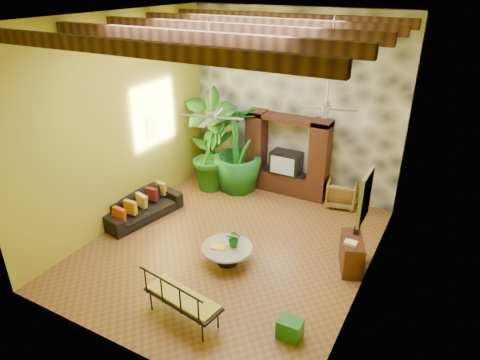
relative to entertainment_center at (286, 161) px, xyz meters
The scene contains 23 objects.
ground 3.28m from the entertainment_center, 90.00° to the right, with size 7.00×7.00×0.00m, color brown.
ceiling 5.11m from the entertainment_center, 90.00° to the right, with size 6.00×7.00×0.02m, color silver.
back_wall 1.58m from the entertainment_center, 90.00° to the left, with size 6.00×0.02×5.00m, color gold.
left_wall 4.60m from the entertainment_center, 133.73° to the right, with size 0.02×7.00×5.00m, color gold.
right_wall 4.60m from the entertainment_center, 46.27° to the right, with size 0.02×7.00×5.00m, color gold.
stone_accent_wall 1.56m from the entertainment_center, 90.00° to the left, with size 5.98×0.10×4.98m, color #34363B.
ceiling_beams 4.94m from the entertainment_center, 90.00° to the right, with size 5.95×5.36×0.22m.
entertainment_center is the anchor object (origin of this frame).
ceiling_fan_front 4.30m from the entertainment_center, 93.24° to the right, with size 1.28×1.28×1.86m.
ceiling_fan_back 3.50m from the entertainment_center, 50.43° to the right, with size 1.28×1.28×1.86m.
wall_art_mask 3.82m from the entertainment_center, 144.18° to the right, with size 0.06×0.32×0.55m, color gold.
wall_art_painting 4.95m from the entertainment_center, 51.61° to the right, with size 0.06×0.70×0.90m, color #286595.
sofa 4.16m from the entertainment_center, 130.19° to the right, with size 2.13×0.83×0.62m, color black.
wicker_armchair 1.76m from the entertainment_center, ahead, with size 0.76×0.78×0.71m, color olive.
tall_plant_a 2.28m from the entertainment_center, 166.86° to the right, with size 1.49×1.01×2.84m, color #225616.
tall_plant_b 2.19m from the entertainment_center, 159.16° to the right, with size 1.17×0.94×2.12m, color #1D6219.
tall_plant_c 1.42m from the entertainment_center, 158.16° to the right, with size 1.42×1.42×2.54m, color #185D1D.
coffee_table 3.82m from the entertainment_center, 86.30° to the right, with size 1.10×1.10×0.40m.
centerpiece_plant 3.67m from the entertainment_center, 84.37° to the right, with size 0.34×0.30×0.38m, color #185D1C.
yellow_tray 3.89m from the entertainment_center, 88.63° to the right, with size 0.31×0.22×0.03m, color yellow.
iron_bench 5.70m from the entertainment_center, 85.99° to the right, with size 1.58×0.78×0.57m.
side_console 3.80m from the entertainment_center, 45.12° to the right, with size 0.41×0.91×0.73m, color #381C11.
green_bin 5.61m from the entertainment_center, 65.97° to the right, with size 0.42×0.32×0.37m, color #217C26.
Camera 1 is at (4.16, -7.21, 5.69)m, focal length 32.00 mm.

